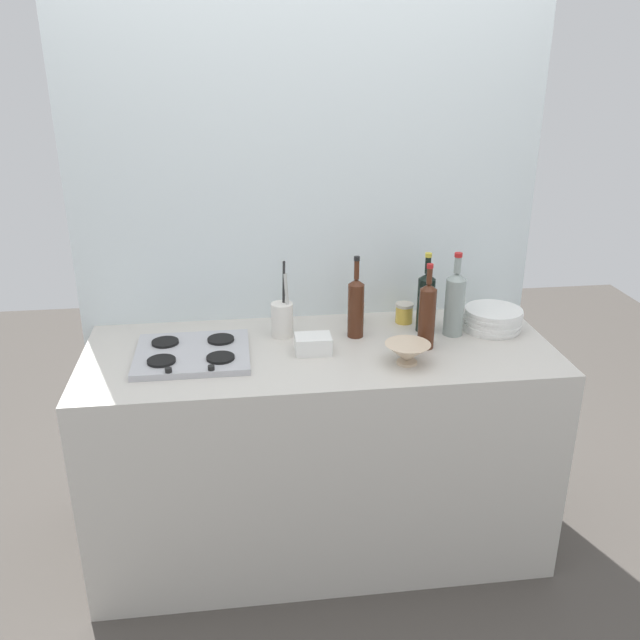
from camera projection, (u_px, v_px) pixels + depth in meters
name	position (u px, v px, depth m)	size (l,w,h in m)	color
ground_plane	(320.00, 538.00, 2.94)	(6.00, 6.00, 0.00)	#47423D
counter_block	(320.00, 449.00, 2.77)	(1.80, 0.70, 0.90)	beige
backsplash_panel	(308.00, 227.00, 2.81)	(1.90, 0.06, 2.56)	silver
stovetop_hob	(192.00, 353.00, 2.53)	(0.42, 0.37, 0.04)	#B2B2B7
plate_stack	(493.00, 319.00, 2.77)	(0.24, 0.24, 0.09)	white
wine_bottle_leftmost	(455.00, 303.00, 2.69)	(0.08, 0.08, 0.34)	gray
wine_bottle_mid_left	(427.00, 315.00, 2.57)	(0.06, 0.06, 0.34)	#472314
wine_bottle_mid_right	(356.00, 307.00, 2.67)	(0.06, 0.06, 0.33)	#472314
wine_bottle_rightmost	(426.00, 301.00, 2.72)	(0.07, 0.07, 0.33)	black
mixing_bowl	(407.00, 353.00, 2.47)	(0.17, 0.17, 0.08)	beige
butter_dish	(313.00, 344.00, 2.56)	(0.14, 0.10, 0.07)	white
utensil_crock	(282.00, 318.00, 2.69)	(0.09, 0.09, 0.31)	silver
condiment_jar_front	(357.00, 313.00, 2.83)	(0.06, 0.06, 0.09)	#9E998C
condiment_jar_rear	(404.00, 313.00, 2.84)	(0.07, 0.07, 0.08)	gold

